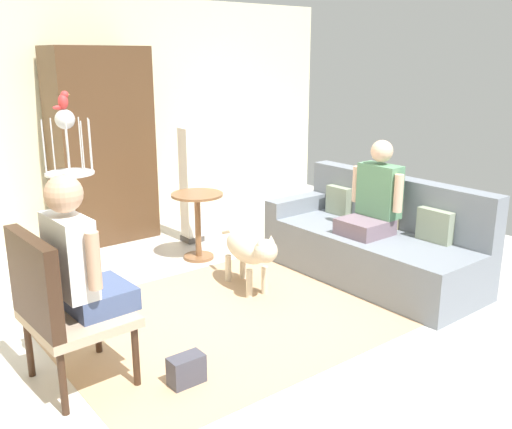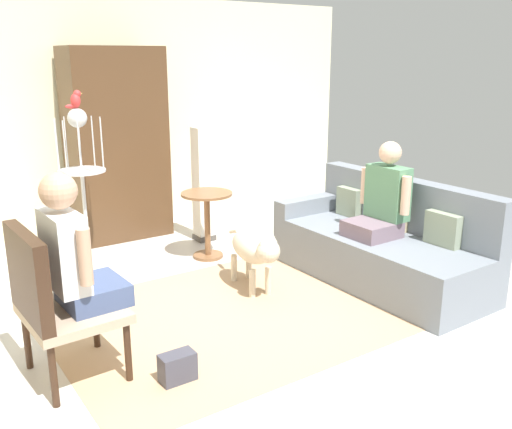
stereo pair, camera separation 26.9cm
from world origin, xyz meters
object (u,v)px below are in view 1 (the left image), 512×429
person_on_armchair (78,259)px  handbag (186,370)px  couch (374,243)px  column_lamp (191,186)px  armoire_cabinet (102,146)px  dog (249,250)px  armchair (56,301)px  bird_cage_stand (70,180)px  round_end_table (198,216)px  person_on_couch (375,198)px  parrot (63,101)px

person_on_armchair → handbag: 0.96m
couch → column_lamp: bearing=112.4°
armoire_cabinet → column_lamp: bearing=-44.1°
column_lamp → dog: bearing=-102.5°
armchair → bird_cage_stand: bearing=66.8°
round_end_table → bird_cage_stand: 1.25m
armchair → dog: 1.91m
person_on_couch → column_lamp: bearing=110.8°
armchair → person_on_couch: (2.89, 0.05, 0.18)m
armchair → person_on_armchair: size_ratio=1.16×
person_on_couch → person_on_armchair: 2.73m
dog → armoire_cabinet: (-0.37, 2.15, 0.67)m
couch → dog: couch is taller
person_on_armchair → parrot: bearing=70.7°
person_on_armchair → column_lamp: size_ratio=0.69×
person_on_armchair → handbag: bearing=-43.2°
column_lamp → handbag: (-1.53, -2.41, -0.53)m
dog → handbag: (-1.20, -0.94, -0.28)m
round_end_table → parrot: parrot is taller
bird_cage_stand → column_lamp: bird_cage_stand is taller
person_on_armchair → couch: bearing=1.3°
couch → column_lamp: size_ratio=1.63×
bird_cage_stand → couch: bearing=-42.2°
dog → parrot: parrot is taller
dog → handbag: size_ratio=4.04×
person_on_couch → column_lamp: (-0.73, 1.94, -0.14)m
dog → bird_cage_stand: bird_cage_stand is taller
round_end_table → column_lamp: (0.24, 0.52, 0.18)m
handbag → bird_cage_stand: bearing=84.7°
person_on_couch → bird_cage_stand: bearing=136.7°
round_end_table → person_on_couch: bearing=-55.4°
dog → person_on_couch: bearing=-23.4°
person_on_armchair → armoire_cabinet: 2.96m
person_on_armchair → round_end_table: person_on_armchair is taller
couch → person_on_armchair: 2.83m
armchair → bird_cage_stand: size_ratio=0.66×
armchair → bird_cage_stand: 2.17m
round_end_table → handbag: round_end_table is taller
armchair → dog: size_ratio=1.11×
person_on_armchair → column_lamp: person_on_armchair is taller
dog → column_lamp: bearing=77.5°
round_end_table → bird_cage_stand: size_ratio=0.45×
bird_cage_stand → armoire_cabinet: (0.61, 0.69, 0.18)m
person_on_couch → person_on_armchair: size_ratio=0.95×
armchair → handbag: armchair is taller
couch → bird_cage_stand: 2.88m
armchair → armoire_cabinet: 3.07m
column_lamp → armoire_cabinet: armoire_cabinet is taller
person_on_couch → dog: size_ratio=0.92×
round_end_table → handbag: 2.32m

